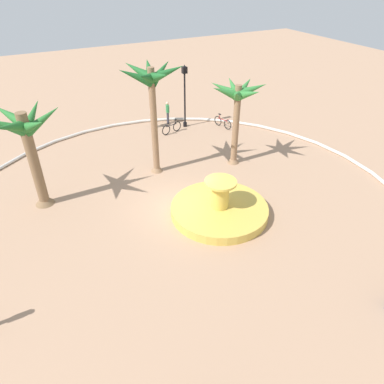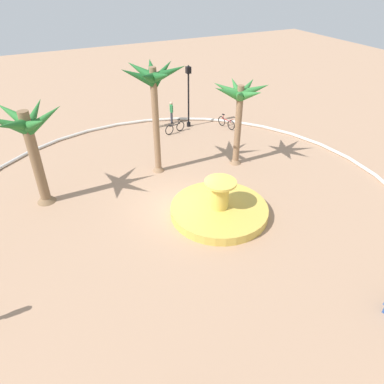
{
  "view_description": "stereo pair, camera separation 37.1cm",
  "coord_description": "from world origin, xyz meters",
  "px_view_note": "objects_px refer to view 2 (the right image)",
  "views": [
    {
      "loc": [
        6.26,
        13.38,
        10.63
      ],
      "look_at": [
        -0.43,
        0.42,
        1.0
      ],
      "focal_mm": 33.46,
      "sensor_mm": 36.0,
      "label": 1
    },
    {
      "loc": [
        5.93,
        13.54,
        10.63
      ],
      "look_at": [
        -0.43,
        0.42,
        1.0
      ],
      "focal_mm": 33.46,
      "sensor_mm": 36.0,
      "label": 2
    }
  ],
  "objects_px": {
    "bicycle_by_lamppost": "(226,123)",
    "palm_tree_near_fountain": "(29,137)",
    "palm_tree_by_curb": "(240,101)",
    "person_cyclist_photo": "(171,111)",
    "person_cyclist_helmet": "(156,116)",
    "fountain": "(219,209)",
    "lamppost": "(188,92)",
    "bicycle_red_frame": "(175,128)",
    "palm_tree_mid_plaza": "(154,87)"
  },
  "relations": [
    {
      "from": "lamppost",
      "to": "bicycle_by_lamppost",
      "type": "relative_size",
      "value": 2.67
    },
    {
      "from": "palm_tree_near_fountain",
      "to": "person_cyclist_helmet",
      "type": "bearing_deg",
      "value": -142.86
    },
    {
      "from": "palm_tree_by_curb",
      "to": "bicycle_by_lamppost",
      "type": "height_order",
      "value": "palm_tree_by_curb"
    },
    {
      "from": "palm_tree_near_fountain",
      "to": "person_cyclist_photo",
      "type": "xyz_separation_m",
      "value": [
        -9.98,
        -6.79,
        -2.71
      ]
    },
    {
      "from": "bicycle_red_frame",
      "to": "lamppost",
      "type": "bearing_deg",
      "value": -155.35
    },
    {
      "from": "person_cyclist_photo",
      "to": "lamppost",
      "type": "bearing_deg",
      "value": 128.2
    },
    {
      "from": "fountain",
      "to": "person_cyclist_photo",
      "type": "distance_m",
      "value": 11.92
    },
    {
      "from": "palm_tree_by_curb",
      "to": "bicycle_red_frame",
      "type": "xyz_separation_m",
      "value": [
        1.51,
        -5.75,
        -3.55
      ]
    },
    {
      "from": "person_cyclist_helmet",
      "to": "bicycle_by_lamppost",
      "type": "bearing_deg",
      "value": 153.65
    },
    {
      "from": "palm_tree_mid_plaza",
      "to": "bicycle_red_frame",
      "type": "height_order",
      "value": "palm_tree_mid_plaza"
    },
    {
      "from": "fountain",
      "to": "person_cyclist_helmet",
      "type": "height_order",
      "value": "fountain"
    },
    {
      "from": "fountain",
      "to": "person_cyclist_photo",
      "type": "height_order",
      "value": "fountain"
    },
    {
      "from": "bicycle_red_frame",
      "to": "bicycle_by_lamppost",
      "type": "height_order",
      "value": "same"
    },
    {
      "from": "person_cyclist_helmet",
      "to": "palm_tree_by_curb",
      "type": "bearing_deg",
      "value": 108.19
    },
    {
      "from": "bicycle_by_lamppost",
      "to": "person_cyclist_helmet",
      "type": "height_order",
      "value": "person_cyclist_helmet"
    },
    {
      "from": "lamppost",
      "to": "bicycle_by_lamppost",
      "type": "xyz_separation_m",
      "value": [
        -2.39,
        1.43,
        -2.24
      ]
    },
    {
      "from": "palm_tree_mid_plaza",
      "to": "palm_tree_by_curb",
      "type": "bearing_deg",
      "value": 165.25
    },
    {
      "from": "palm_tree_near_fountain",
      "to": "bicycle_by_lamppost",
      "type": "height_order",
      "value": "palm_tree_near_fountain"
    },
    {
      "from": "person_cyclist_helmet",
      "to": "bicycle_red_frame",
      "type": "bearing_deg",
      "value": 120.09
    },
    {
      "from": "lamppost",
      "to": "fountain",
      "type": "bearing_deg",
      "value": 72.4
    },
    {
      "from": "fountain",
      "to": "palm_tree_mid_plaza",
      "type": "relative_size",
      "value": 0.76
    },
    {
      "from": "palm_tree_by_curb",
      "to": "person_cyclist_photo",
      "type": "height_order",
      "value": "palm_tree_by_curb"
    },
    {
      "from": "bicycle_red_frame",
      "to": "palm_tree_by_curb",
      "type": "bearing_deg",
      "value": 104.74
    },
    {
      "from": "palm_tree_mid_plaza",
      "to": "person_cyclist_photo",
      "type": "xyz_separation_m",
      "value": [
        -3.55,
        -6.31,
        -4.05
      ]
    },
    {
      "from": "fountain",
      "to": "bicycle_by_lamppost",
      "type": "distance_m",
      "value": 10.74
    },
    {
      "from": "palm_tree_mid_plaza",
      "to": "bicycle_red_frame",
      "type": "xyz_separation_m",
      "value": [
        -3.06,
        -4.55,
        -4.6
      ]
    },
    {
      "from": "person_cyclist_helmet",
      "to": "person_cyclist_photo",
      "type": "height_order",
      "value": "person_cyclist_photo"
    },
    {
      "from": "fountain",
      "to": "palm_tree_mid_plaza",
      "type": "distance_m",
      "value": 7.2
    },
    {
      "from": "palm_tree_near_fountain",
      "to": "lamppost",
      "type": "bearing_deg",
      "value": -152.49
    },
    {
      "from": "fountain",
      "to": "bicycle_by_lamppost",
      "type": "xyz_separation_m",
      "value": [
        -5.73,
        -9.09,
        0.1
      ]
    },
    {
      "from": "palm_tree_by_curb",
      "to": "person_cyclist_photo",
      "type": "relative_size",
      "value": 3.02
    },
    {
      "from": "fountain",
      "to": "person_cyclist_photo",
      "type": "bearing_deg",
      "value": -101.87
    },
    {
      "from": "lamppost",
      "to": "person_cyclist_helmet",
      "type": "height_order",
      "value": "lamppost"
    },
    {
      "from": "palm_tree_by_curb",
      "to": "bicycle_by_lamppost",
      "type": "relative_size",
      "value": 3.0
    },
    {
      "from": "fountain",
      "to": "bicycle_red_frame",
      "type": "relative_size",
      "value": 2.84
    },
    {
      "from": "bicycle_red_frame",
      "to": "fountain",
      "type": "bearing_deg",
      "value": 78.81
    },
    {
      "from": "bicycle_red_frame",
      "to": "palm_tree_mid_plaza",
      "type": "bearing_deg",
      "value": 56.05
    },
    {
      "from": "lamppost",
      "to": "person_cyclist_helmet",
      "type": "distance_m",
      "value": 2.97
    },
    {
      "from": "fountain",
      "to": "palm_tree_near_fountain",
      "type": "relative_size",
      "value": 0.92
    },
    {
      "from": "lamppost",
      "to": "bicycle_red_frame",
      "type": "relative_size",
      "value": 2.67
    },
    {
      "from": "palm_tree_by_curb",
      "to": "person_cyclist_helmet",
      "type": "xyz_separation_m",
      "value": [
        2.38,
        -7.25,
        -3.03
      ]
    },
    {
      "from": "lamppost",
      "to": "bicycle_by_lamppost",
      "type": "bearing_deg",
      "value": 149.08
    },
    {
      "from": "fountain",
      "to": "palm_tree_near_fountain",
      "type": "distance_m",
      "value": 9.57
    },
    {
      "from": "person_cyclist_photo",
      "to": "fountain",
      "type": "bearing_deg",
      "value": 78.13
    },
    {
      "from": "bicycle_by_lamppost",
      "to": "palm_tree_near_fountain",
      "type": "bearing_deg",
      "value": 17.68
    },
    {
      "from": "palm_tree_near_fountain",
      "to": "palm_tree_by_curb",
      "type": "bearing_deg",
      "value": 176.24
    },
    {
      "from": "fountain",
      "to": "palm_tree_by_curb",
      "type": "xyz_separation_m",
      "value": [
        -3.47,
        -4.13,
        3.64
      ]
    },
    {
      "from": "bicycle_by_lamppost",
      "to": "palm_tree_by_curb",
      "type": "bearing_deg",
      "value": 65.44
    },
    {
      "from": "palm_tree_near_fountain",
      "to": "person_cyclist_photo",
      "type": "height_order",
      "value": "palm_tree_near_fountain"
    },
    {
      "from": "fountain",
      "to": "bicycle_red_frame",
      "type": "bearing_deg",
      "value": -101.19
    }
  ]
}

